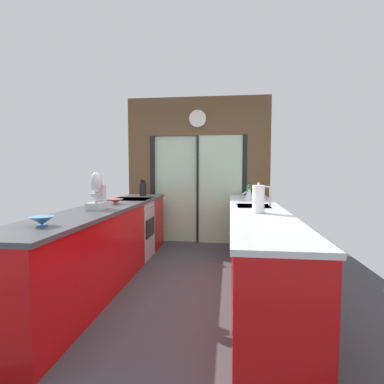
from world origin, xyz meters
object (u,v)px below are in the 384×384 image
oven_range (132,229)px  mixing_bowl_far (115,201)px  knife_block (143,189)px  stand_mixer (97,195)px  kettle (249,194)px  paper_towel_roll (258,199)px  mixing_bowl_near (42,221)px  soap_bottle (249,192)px

oven_range → mixing_bowl_far: size_ratio=4.59×
knife_block → stand_mixer: (0.00, -1.84, 0.05)m
kettle → paper_towel_roll: 1.52m
oven_range → kettle: kettle is taller
mixing_bowl_near → paper_towel_roll: bearing=28.3°
mixing_bowl_far → stand_mixer: size_ratio=0.48×
knife_block → paper_towel_roll: (1.78, -1.91, 0.03)m
oven_range → paper_towel_roll: 2.32m
oven_range → mixing_bowl_near: (0.02, -2.30, 0.51)m
mixing_bowl_far → kettle: (1.78, 0.89, 0.05)m
oven_range → stand_mixer: 1.41m
stand_mixer → kettle: size_ratio=1.71×
oven_range → stand_mixer: stand_mixer is taller
mixing_bowl_far → knife_block: (-0.00, 1.28, 0.08)m
mixing_bowl_near → paper_towel_roll: paper_towel_roll is taller
knife_block → paper_towel_roll: 2.61m
oven_range → knife_block: 0.81m
mixing_bowl_near → knife_block: 2.87m
mixing_bowl_near → soap_bottle: (1.78, 2.65, 0.06)m
mixing_bowl_far → paper_towel_roll: size_ratio=0.63×
oven_range → mixing_bowl_near: bearing=-89.5°
stand_mixer → paper_towel_roll: (1.78, -0.08, -0.02)m
soap_bottle → oven_range: bearing=-169.0°
oven_range → kettle: size_ratio=3.74×
mixing_bowl_near → mixing_bowl_far: mixing_bowl_near is taller
mixing_bowl_far → soap_bottle: (1.78, 1.06, 0.07)m
mixing_bowl_near → knife_block: (-0.00, 2.87, 0.07)m
mixing_bowl_far → knife_block: size_ratio=0.71×
oven_range → kettle: 1.89m
mixing_bowl_far → stand_mixer: (0.00, -0.55, 0.13)m
kettle → paper_towel_roll: size_ratio=0.78×
mixing_bowl_near → stand_mixer: bearing=90.0°
mixing_bowl_near → paper_towel_roll: size_ratio=0.62×
oven_range → paper_towel_roll: size_ratio=2.91×
mixing_bowl_near → knife_block: bearing=90.0°
soap_bottle → paper_towel_roll: (-0.00, -1.69, 0.04)m
oven_range → mixing_bowl_near: mixing_bowl_near is taller
oven_range → stand_mixer: size_ratio=2.19×
oven_range → knife_block: bearing=88.2°
oven_range → soap_bottle: (1.80, 0.35, 0.57)m
knife_block → paper_towel_roll: size_ratio=0.89×
stand_mixer → knife_block: bearing=90.0°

